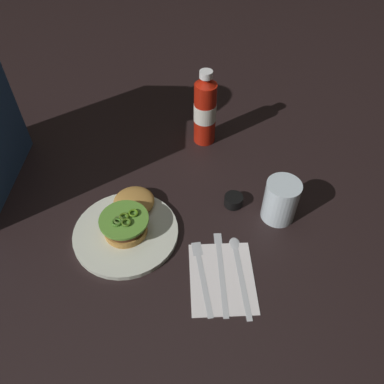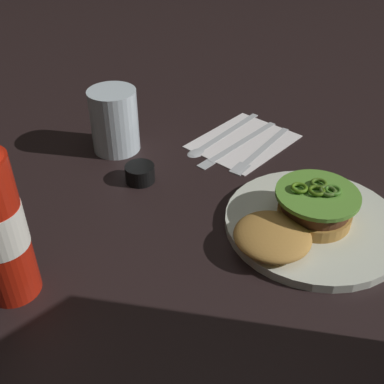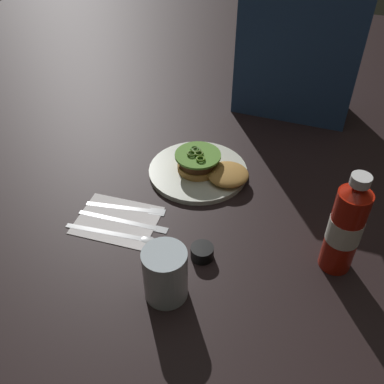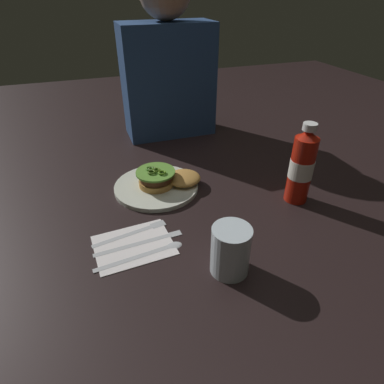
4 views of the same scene
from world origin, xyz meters
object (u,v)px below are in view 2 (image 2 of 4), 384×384
(water_glass, at_px, (114,121))
(fork_utensil, at_px, (257,152))
(dinner_plate, at_px, (313,223))
(burger_sandwich, at_px, (300,216))
(napkin, at_px, (244,141))
(condiment_cup, at_px, (140,173))
(butter_knife, at_px, (235,145))
(spoon_utensil, at_px, (216,138))

(water_glass, relative_size, fork_utensil, 0.59)
(dinner_plate, height_order, water_glass, water_glass)
(burger_sandwich, distance_m, napkin, 0.26)
(condiment_cup, relative_size, fork_utensil, 0.25)
(condiment_cup, bearing_deg, butter_knife, 168.93)
(burger_sandwich, bearing_deg, napkin, -122.78)
(burger_sandwich, xyz_separation_m, napkin, (-0.14, -0.22, -0.03))
(napkin, relative_size, butter_knife, 0.84)
(spoon_utensil, distance_m, butter_knife, 0.04)
(water_glass, relative_size, butter_knife, 0.52)
(burger_sandwich, bearing_deg, dinner_plate, 170.59)
(napkin, distance_m, fork_utensil, 0.05)
(burger_sandwich, height_order, fork_utensil, burger_sandwich)
(burger_sandwich, distance_m, condiment_cup, 0.26)
(condiment_cup, relative_size, spoon_utensil, 0.23)
(burger_sandwich, xyz_separation_m, condiment_cup, (0.07, -0.25, -0.02))
(condiment_cup, xyz_separation_m, fork_utensil, (-0.20, 0.08, -0.01))
(burger_sandwich, bearing_deg, butter_knife, -117.76)
(water_glass, height_order, condiment_cup, water_glass)
(water_glass, height_order, butter_knife, water_glass)
(napkin, height_order, fork_utensil, fork_utensil)
(spoon_utensil, xyz_separation_m, butter_knife, (-0.01, 0.04, 0.00))
(napkin, bearing_deg, water_glass, -38.43)
(dinner_plate, bearing_deg, burger_sandwich, -9.41)
(napkin, bearing_deg, dinner_plate, 63.59)
(dinner_plate, bearing_deg, spoon_utensil, -106.55)
(dinner_plate, bearing_deg, water_glass, -79.58)
(condiment_cup, bearing_deg, spoon_utensil, -178.91)
(condiment_cup, distance_m, fork_utensil, 0.21)
(water_glass, height_order, fork_utensil, water_glass)
(spoon_utensil, bearing_deg, dinner_plate, 73.45)
(spoon_utensil, bearing_deg, fork_utensil, 101.93)
(burger_sandwich, relative_size, condiment_cup, 3.99)
(water_glass, relative_size, condiment_cup, 2.32)
(dinner_plate, height_order, condiment_cup, condiment_cup)
(dinner_plate, relative_size, spoon_utensil, 1.20)
(dinner_plate, xyz_separation_m, napkin, (-0.11, -0.22, -0.00))
(condiment_cup, distance_m, napkin, 0.21)
(condiment_cup, xyz_separation_m, napkin, (-0.21, 0.03, -0.01))
(water_glass, height_order, spoon_utensil, water_glass)
(water_glass, bearing_deg, spoon_utensil, 144.50)
(dinner_plate, relative_size, water_glass, 2.25)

